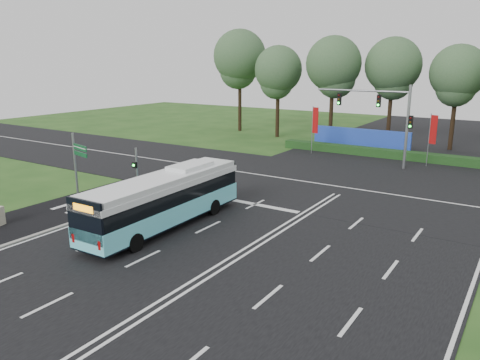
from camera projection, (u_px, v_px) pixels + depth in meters
name	position (u px, v px, depth m)	size (l,w,h in m)	color
ground	(260.00, 240.00, 23.84)	(120.00, 120.00, 0.00)	#234B19
road_main	(260.00, 240.00, 23.83)	(20.00, 120.00, 0.04)	black
road_cross	(345.00, 188.00, 33.60)	(120.00, 14.00, 0.05)	black
bike_path	(55.00, 213.00, 27.95)	(5.00, 18.00, 0.06)	black
kerb_strip	(81.00, 220.00, 26.68)	(0.25, 18.00, 0.12)	gray
city_bus	(165.00, 200.00, 25.32)	(2.50, 10.94, 3.13)	#6BE8F8
pedestrian_signal	(137.00, 172.00, 30.30)	(0.29, 0.42, 3.45)	gray
street_sign	(77.00, 161.00, 28.86)	(1.74, 0.50, 4.58)	gray
banner_flag_left	(314.00, 123.00, 45.12)	(0.68, 0.20, 4.67)	gray
banner_flag_mid	(432.00, 133.00, 39.57)	(0.64, 0.27, 4.56)	gray
traffic_light_gantry	(386.00, 112.00, 39.27)	(8.41, 0.28, 7.00)	gray
hedge	(393.00, 154.00, 43.69)	(22.00, 1.20, 0.80)	#183714
blue_hoarding	(360.00, 139.00, 47.65)	(10.00, 0.30, 2.20)	blue
eucalyptus_row	(454.00, 64.00, 45.18)	(56.06, 8.98, 12.84)	black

